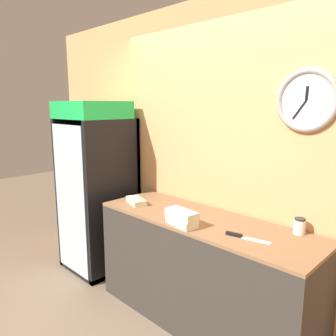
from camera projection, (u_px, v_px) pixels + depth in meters
name	position (u px, v px, depth m)	size (l,w,h in m)	color
wall_back	(231.00, 159.00, 2.78)	(5.20, 0.10, 2.70)	tan
prep_counter	(202.00, 271.00, 2.71)	(1.90, 0.61, 0.91)	#332D28
beverage_cooler	(100.00, 179.00, 3.61)	(0.67, 0.68, 1.85)	black
sandwich_stack_bottom	(182.00, 222.00, 2.48)	(0.28, 0.16, 0.06)	beige
sandwich_stack_middle	(182.00, 214.00, 2.47)	(0.28, 0.15, 0.06)	beige
sandwich_flat_left	(136.00, 201.00, 3.03)	(0.27, 0.19, 0.05)	beige
chefs_knife	(242.00, 236.00, 2.26)	(0.32, 0.10, 0.02)	silver
condiment_jar	(300.00, 226.00, 2.31)	(0.08, 0.08, 0.12)	silver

